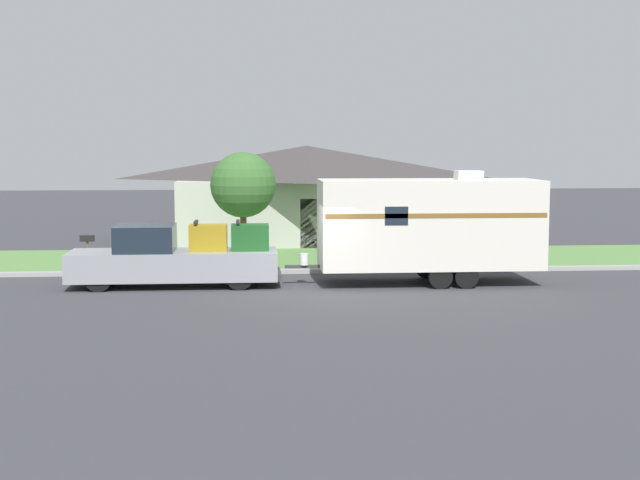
{
  "coord_description": "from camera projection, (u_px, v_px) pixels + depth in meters",
  "views": [
    {
      "loc": [
        -1.75,
        -26.13,
        4.36
      ],
      "look_at": [
        0.42,
        1.25,
        1.4
      ],
      "focal_mm": 50.0,
      "sensor_mm": 36.0,
      "label": 1
    }
  ],
  "objects": [
    {
      "name": "pickup_truck",
      "position": [
        175.0,
        258.0,
        27.33
      ],
      "size": [
        6.46,
        1.93,
        2.02
      ],
      "color": "black",
      "rests_on": "ground_plane"
    },
    {
      "name": "mailbox",
      "position": [
        87.0,
        243.0,
        30.67
      ],
      "size": [
        0.48,
        0.2,
        1.24
      ],
      "color": "brown",
      "rests_on": "ground_plane"
    },
    {
      "name": "travel_trailer",
      "position": [
        429.0,
        224.0,
        27.84
      ],
      "size": [
        7.95,
        2.47,
        3.54
      ],
      "color": "black",
      "rests_on": "ground_plane"
    },
    {
      "name": "tree_in_yard",
      "position": [
        243.0,
        185.0,
        32.59
      ],
      "size": [
        2.4,
        2.4,
        4.08
      ],
      "color": "brown",
      "rests_on": "ground_plane"
    },
    {
      "name": "curb_strip",
      "position": [
        302.0,
        271.0,
        30.21
      ],
      "size": [
        80.0,
        0.3,
        0.14
      ],
      "color": "#999993",
      "rests_on": "ground_plane"
    },
    {
      "name": "ground_plane",
      "position": [
        309.0,
        291.0,
        26.5
      ],
      "size": [
        120.0,
        120.0,
        0.0
      ],
      "primitive_type": "plane",
      "color": "#38383D"
    },
    {
      "name": "lawn_strip",
      "position": [
        296.0,
        259.0,
        33.83
      ],
      "size": [
        80.0,
        7.0,
        0.03
      ],
      "color": "#568442",
      "rests_on": "ground_plane"
    },
    {
      "name": "house_across_street",
      "position": [
        307.0,
        191.0,
        40.66
      ],
      "size": [
        12.27,
        8.02,
        4.3
      ],
      "color": "#B2B2A8",
      "rests_on": "ground_plane"
    }
  ]
}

